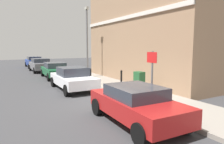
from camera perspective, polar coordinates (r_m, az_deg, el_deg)
name	(u,v)px	position (r m, az deg, el deg)	size (l,w,h in m)	color
ground	(112,101)	(9.90, 0.07, -8.26)	(80.00, 80.00, 0.00)	#38383A
sidewalk	(95,80)	(15.93, -4.93, -2.20)	(2.76, 30.00, 0.15)	gray
corner_building	(157,34)	(16.44, 12.57, 10.42)	(6.19, 11.79, 7.28)	#937256
car_red	(136,103)	(7.01, 6.74, -8.84)	(1.97, 3.97, 1.30)	maroon
car_white	(73,78)	(12.66, -11.09, -1.73)	(1.97, 4.23, 1.40)	silver
car_green	(55,70)	(17.91, -15.90, 0.61)	(1.97, 4.22, 1.34)	#195933
car_grey	(40,65)	(23.10, -19.70, 1.97)	(1.96, 4.12, 1.44)	slate
car_blue	(34,62)	(28.54, -21.33, 2.77)	(1.90, 4.46, 1.44)	navy
utility_cabinet	(139,83)	(11.05, 7.73, -3.11)	(0.46, 0.61, 1.15)	#1E4C28
bollard_near_cabinet	(121,78)	(12.71, 2.68, -1.63)	(0.14, 0.14, 1.04)	black
bollard_far_kerb	(90,75)	(13.78, -6.14, -1.00)	(0.14, 0.14, 1.04)	black
street_sign	(152,71)	(8.40, 11.31, 0.42)	(0.08, 0.60, 2.30)	#59595B
lamppost	(87,39)	(16.85, -7.13, 9.28)	(0.20, 0.44, 5.72)	#59595B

